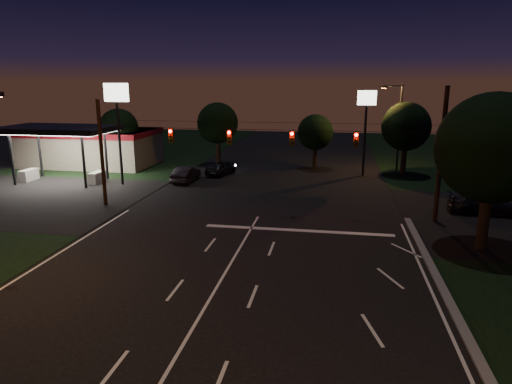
% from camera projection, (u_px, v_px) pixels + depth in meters
% --- Properties ---
extents(ground, '(140.00, 140.00, 0.00)m').
position_uv_depth(ground, '(201.00, 315.00, 18.56)').
color(ground, black).
rests_on(ground, ground).
extents(cross_street_left, '(20.00, 16.00, 0.02)m').
position_uv_depth(cross_street_left, '(21.00, 198.00, 37.20)').
color(cross_street_left, black).
rests_on(cross_street_left, ground).
extents(stop_bar, '(12.00, 0.50, 0.01)m').
position_uv_depth(stop_bar, '(298.00, 230.00, 29.07)').
color(stop_bar, silver).
rests_on(stop_bar, ground).
extents(utility_pole_right, '(0.30, 0.30, 9.00)m').
position_uv_depth(utility_pole_right, '(435.00, 221.00, 30.93)').
color(utility_pole_right, black).
rests_on(utility_pole_right, ground).
extents(utility_pole_left, '(0.28, 0.28, 8.00)m').
position_uv_depth(utility_pole_left, '(106.00, 205.00, 34.92)').
color(utility_pole_left, black).
rests_on(utility_pole_left, ground).
extents(signal_span, '(24.00, 0.40, 1.56)m').
position_uv_depth(signal_span, '(260.00, 137.00, 31.58)').
color(signal_span, black).
rests_on(signal_span, ground).
extents(gas_station, '(14.20, 16.10, 5.25)m').
position_uv_depth(gas_station, '(89.00, 145.00, 50.72)').
color(gas_station, gray).
rests_on(gas_station, ground).
extents(pole_sign_left_near, '(2.20, 0.30, 9.10)m').
position_uv_depth(pole_sign_left_near, '(117.00, 108.00, 40.30)').
color(pole_sign_left_near, black).
rests_on(pole_sign_left_near, ground).
extents(pole_sign_right, '(1.80, 0.30, 8.40)m').
position_uv_depth(pole_sign_right, '(366.00, 113.00, 44.48)').
color(pole_sign_right, black).
rests_on(pole_sign_right, ground).
extents(street_light_right_far, '(2.20, 0.35, 9.00)m').
position_uv_depth(street_light_right_far, '(397.00, 122.00, 46.09)').
color(street_light_right_far, black).
rests_on(street_light_right_far, ground).
extents(tree_right_near, '(6.00, 6.00, 8.76)m').
position_uv_depth(tree_right_near, '(492.00, 149.00, 24.70)').
color(tree_right_near, black).
rests_on(tree_right_near, ground).
extents(tree_far_a, '(4.20, 4.20, 6.42)m').
position_uv_depth(tree_far_a, '(119.00, 129.00, 49.37)').
color(tree_far_a, black).
rests_on(tree_far_a, ground).
extents(tree_far_b, '(4.60, 4.60, 6.98)m').
position_uv_depth(tree_far_b, '(218.00, 124.00, 51.47)').
color(tree_far_b, black).
rests_on(tree_far_b, ground).
extents(tree_far_c, '(3.80, 3.80, 5.86)m').
position_uv_depth(tree_far_c, '(315.00, 133.00, 48.83)').
color(tree_far_c, black).
rests_on(tree_far_c, ground).
extents(tree_far_d, '(4.80, 4.80, 7.30)m').
position_uv_depth(tree_far_d, '(406.00, 127.00, 45.23)').
color(tree_far_d, black).
rests_on(tree_far_d, ground).
extents(tree_far_e, '(4.00, 4.00, 6.18)m').
position_uv_depth(tree_far_e, '(498.00, 138.00, 42.13)').
color(tree_far_e, black).
rests_on(tree_far_e, ground).
extents(car_oncoming_a, '(2.73, 4.40, 1.40)m').
position_uv_depth(car_oncoming_a, '(221.00, 168.00, 46.16)').
color(car_oncoming_a, black).
rests_on(car_oncoming_a, ground).
extents(car_oncoming_b, '(1.66, 4.44, 1.45)m').
position_uv_depth(car_oncoming_b, '(186.00, 174.00, 42.99)').
color(car_oncoming_b, black).
rests_on(car_oncoming_b, ground).
extents(car_cross, '(5.22, 2.38, 1.48)m').
position_uv_depth(car_cross, '(486.00, 204.00, 32.44)').
color(car_cross, black).
rests_on(car_cross, ground).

